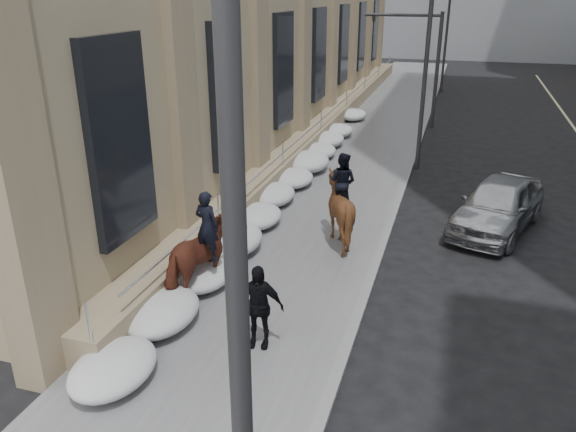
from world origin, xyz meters
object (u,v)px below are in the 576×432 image
object	(u,v)px
pedestrian	(258,306)
car_silver	(498,205)
mounted_horse_left	(204,256)
mounted_horse_right	(339,206)

from	to	relation	value
pedestrian	car_silver	bearing A→B (deg)	51.83
pedestrian	car_silver	world-z (taller)	pedestrian
mounted_horse_left	mounted_horse_right	bearing A→B (deg)	-110.54
pedestrian	mounted_horse_left	bearing A→B (deg)	134.11
mounted_horse_right	car_silver	xyz separation A→B (m)	(4.52, 2.60, -0.41)
pedestrian	car_silver	xyz separation A→B (m)	(5.01, 8.19, -0.22)
mounted_horse_left	car_silver	bearing A→B (deg)	-125.88
mounted_horse_right	pedestrian	xyz separation A→B (m)	(-0.50, -5.59, -0.20)
mounted_horse_left	pedestrian	xyz separation A→B (m)	(1.92, -1.56, -0.13)
mounted_horse_left	car_silver	size ratio (longest dim) A/B	0.55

